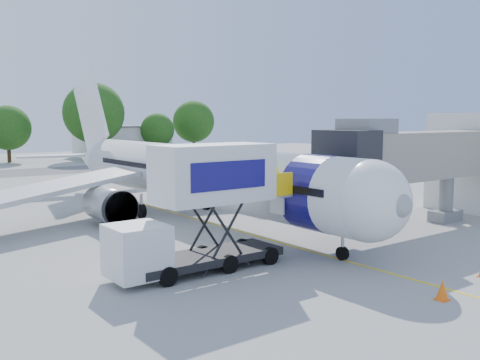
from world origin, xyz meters
TOP-DOWN VIEW (x-y plane):
  - ground at (0.00, 0.00)m, footprint 160.00×160.00m
  - guidance_line at (0.00, 0.00)m, footprint 0.15×70.00m
  - taxiway_strip at (0.00, 42.00)m, footprint 120.00×10.00m
  - aircraft at (0.00, 4.12)m, footprint 34.17×37.73m
  - jet_bridge at (7.99, -7.00)m, footprint 13.90×3.20m
  - catering_hiloader at (-6.26, -7.00)m, footprint 8.52×2.44m
  - safety_cone_b at (-1.29, -15.51)m, footprint 0.48×0.48m
  - outbuilding_right at (22.00, 62.00)m, footprint 16.40×7.40m
  - tree_d at (2.01, 58.79)m, footprint 6.71×6.71m
  - tree_e at (14.25, 55.75)m, footprint 9.62×9.62m
  - tree_f at (26.47, 57.57)m, footprint 5.89×5.89m
  - tree_g at (35.04, 59.27)m, footprint 7.75×7.75m

SIDE VIEW (x-z plane):
  - ground at x=0.00m, z-range 0.00..0.00m
  - taxiway_strip at x=0.00m, z-range 0.00..0.01m
  - guidance_line at x=0.00m, z-range 0.00..0.01m
  - safety_cone_b at x=-1.29m, z-range -0.02..0.74m
  - outbuilding_right at x=22.00m, z-range 0.01..5.31m
  - catering_hiloader at x=-6.26m, z-range 0.01..5.51m
  - aircraft at x=0.00m, z-range -2.73..8.62m
  - jet_bridge at x=7.99m, z-range 1.04..7.64m
  - tree_f at x=26.47m, z-range 0.80..8.31m
  - tree_d at x=2.01m, z-range 0.91..9.46m
  - tree_g at x=35.04m, z-range 1.06..10.94m
  - tree_e at x=14.25m, z-range 1.31..13.58m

